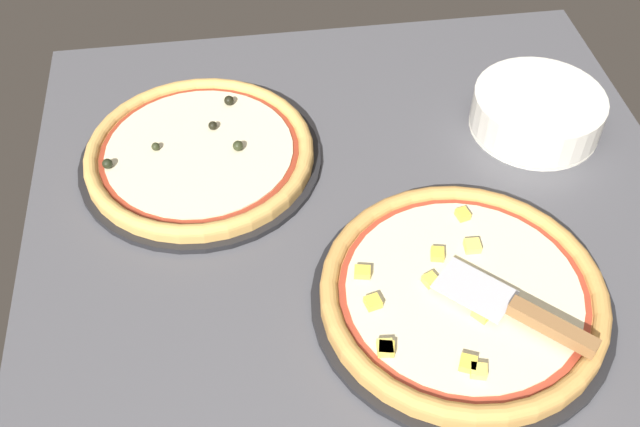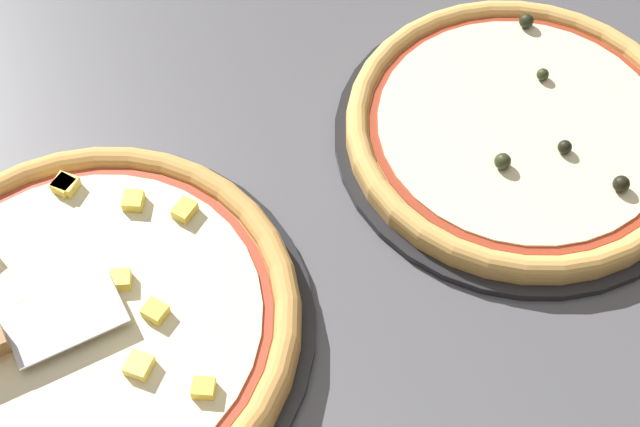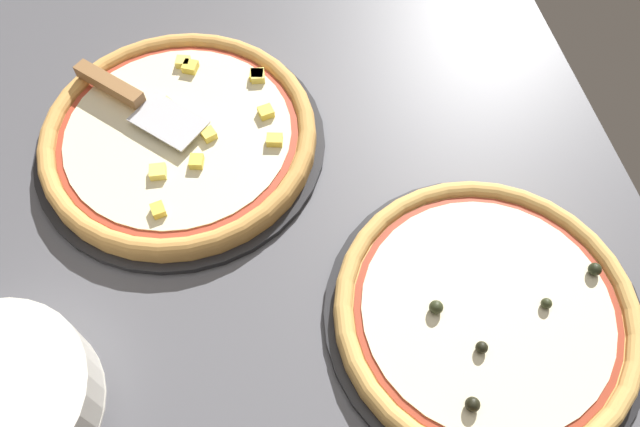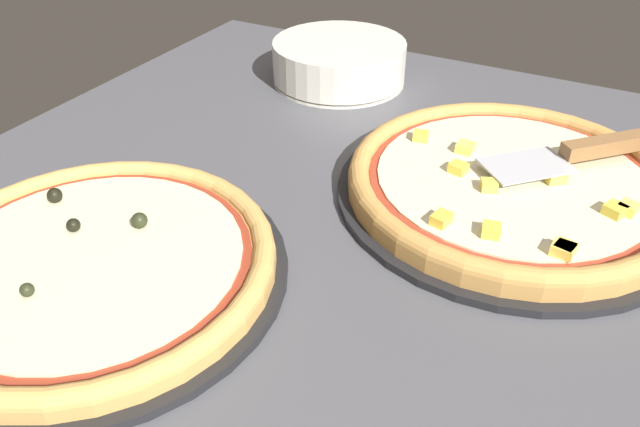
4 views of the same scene
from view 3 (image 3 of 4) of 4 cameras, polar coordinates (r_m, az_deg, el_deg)
ground_plane at (r=93.16cm, az=-5.42°, el=3.14°), size 127.39×105.51×3.60cm
pizza_pan_front at (r=95.98cm, az=-12.55°, el=6.25°), size 42.97×42.97×1.00cm
pizza_front at (r=94.41cm, az=-12.77°, el=7.01°), size 40.39×40.39×3.48cm
pizza_pan_back at (r=82.74cm, az=14.70°, el=-9.06°), size 40.60×40.60×1.00cm
pizza_back at (r=81.16cm, az=14.98°, el=-8.59°), size 38.16×38.16×3.67cm
serving_spatula at (r=98.17cm, az=-17.58°, el=10.50°), size 18.91×19.16×2.00cm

